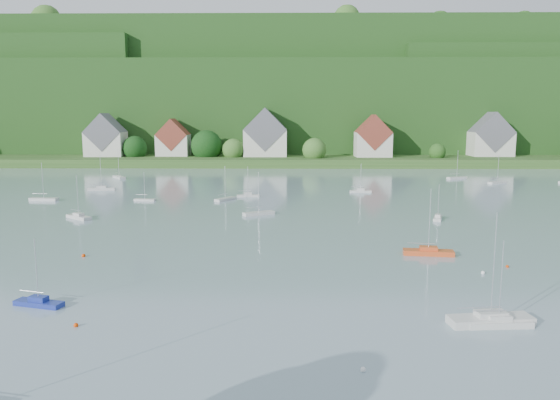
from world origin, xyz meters
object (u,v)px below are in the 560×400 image
(near_sailboat_1, at_px, (39,302))
(near_sailboat_4, at_px, (490,319))
(near_sailboat_5, at_px, (428,252))
(near_sailboat_3, at_px, (499,322))

(near_sailboat_1, xyz_separation_m, near_sailboat_4, (42.59, -4.19, 0.10))
(near_sailboat_4, bearing_deg, near_sailboat_5, 80.67)
(near_sailboat_4, xyz_separation_m, near_sailboat_5, (0.67, 24.45, -0.04))
(near_sailboat_3, bearing_deg, near_sailboat_4, 137.95)
(near_sailboat_4, distance_m, near_sailboat_5, 24.46)
(near_sailboat_3, height_order, near_sailboat_4, near_sailboat_4)
(near_sailboat_3, distance_m, near_sailboat_4, 0.71)
(near_sailboat_1, height_order, near_sailboat_4, near_sailboat_4)
(near_sailboat_1, bearing_deg, near_sailboat_5, 40.45)
(near_sailboat_5, bearing_deg, near_sailboat_4, -84.12)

